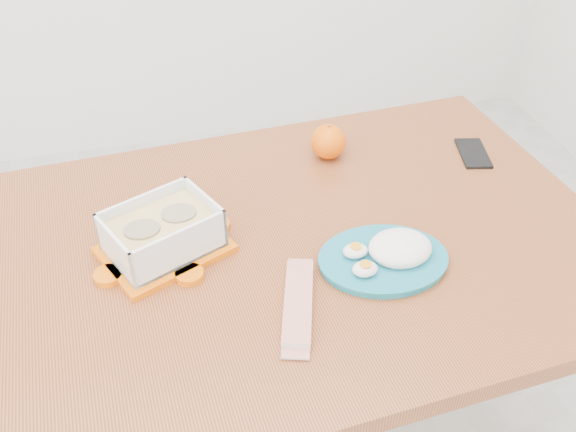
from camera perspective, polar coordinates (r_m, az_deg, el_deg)
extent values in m
cube|color=#97482B|center=(1.26, 0.00, -2.86)|extent=(1.32, 0.93, 0.04)
cylinder|color=brown|center=(1.76, -22.02, -8.35)|extent=(0.06, 0.06, 0.71)
cylinder|color=brown|center=(1.94, 12.73, -1.02)|extent=(0.06, 0.06, 0.71)
cube|color=orange|center=(1.24, -10.87, -2.93)|extent=(0.27, 0.25, 0.01)
cube|color=white|center=(1.21, -11.14, -1.24)|extent=(0.24, 0.21, 0.08)
cube|color=tan|center=(1.21, -11.09, -1.52)|extent=(0.22, 0.19, 0.05)
cylinder|color=#978863|center=(1.19, -12.79, -1.52)|extent=(0.09, 0.09, 0.02)
cylinder|color=#978863|center=(1.21, -9.65, -0.11)|extent=(0.09, 0.09, 0.02)
sphere|color=#FA4A05|center=(1.46, 3.61, 6.61)|extent=(0.08, 0.08, 0.08)
cylinder|color=#186F84|center=(1.20, 8.44, -3.91)|extent=(0.25, 0.25, 0.01)
ellipsoid|color=silver|center=(1.19, 9.99, -2.42)|extent=(0.13, 0.11, 0.05)
ellipsoid|color=silver|center=(1.19, 6.01, -3.10)|extent=(0.05, 0.04, 0.02)
ellipsoid|color=silver|center=(1.15, 6.86, -4.70)|extent=(0.05, 0.04, 0.02)
cube|color=red|center=(1.11, 0.90, -7.77)|extent=(0.10, 0.20, 0.02)
cube|color=black|center=(1.55, 16.14, 5.38)|extent=(0.09, 0.13, 0.01)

